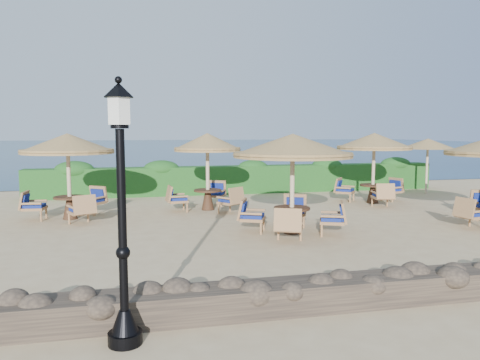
# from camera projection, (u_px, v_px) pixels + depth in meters

# --- Properties ---
(ground) EXTENTS (120.00, 120.00, 0.00)m
(ground) POSITION_uv_depth(u_px,v_px,m) (298.00, 225.00, 13.66)
(ground) COLOR tan
(ground) RESTS_ON ground
(sea) EXTENTS (160.00, 160.00, 0.00)m
(sea) POSITION_uv_depth(u_px,v_px,m) (160.00, 147.00, 81.53)
(sea) COLOR #0B2748
(sea) RESTS_ON ground
(hedge) EXTENTS (18.00, 0.90, 1.20)m
(hedge) POSITION_uv_depth(u_px,v_px,m) (242.00, 179.00, 20.58)
(hedge) COLOR #164716
(hedge) RESTS_ON ground
(stone_wall) EXTENTS (15.00, 0.65, 0.44)m
(stone_wall) POSITION_uv_depth(u_px,v_px,m) (428.00, 285.00, 7.63)
(stone_wall) COLOR #4F4031
(stone_wall) RESTS_ON ground
(lamp_post) EXTENTS (0.44, 0.44, 3.31)m
(lamp_post) POSITION_uv_depth(u_px,v_px,m) (122.00, 225.00, 5.84)
(lamp_post) COLOR black
(lamp_post) RESTS_ON ground
(extra_parasol) EXTENTS (2.30, 2.30, 2.41)m
(extra_parasol) POSITION_uv_depth(u_px,v_px,m) (428.00, 144.00, 20.21)
(extra_parasol) COLOR beige
(extra_parasol) RESTS_ON ground
(cafe_set_0) EXTENTS (3.18, 3.18, 2.65)m
(cafe_set_0) POSITION_uv_depth(u_px,v_px,m) (292.00, 162.00, 12.28)
(cafe_set_0) COLOR beige
(cafe_set_0) RESTS_ON ground
(cafe_set_2) EXTENTS (2.83, 2.82, 2.65)m
(cafe_set_2) POSITION_uv_depth(u_px,v_px,m) (68.00, 158.00, 14.32)
(cafe_set_2) COLOR beige
(cafe_set_2) RESTS_ON ground
(cafe_set_3) EXTENTS (2.58, 2.76, 2.65)m
(cafe_set_3) POSITION_uv_depth(u_px,v_px,m) (208.00, 159.00, 16.02)
(cafe_set_3) COLOR beige
(cafe_set_3) RESTS_ON ground
(cafe_set_4) EXTENTS (2.83, 2.84, 2.65)m
(cafe_set_4) POSITION_uv_depth(u_px,v_px,m) (374.00, 153.00, 17.56)
(cafe_set_4) COLOR beige
(cafe_set_4) RESTS_ON ground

